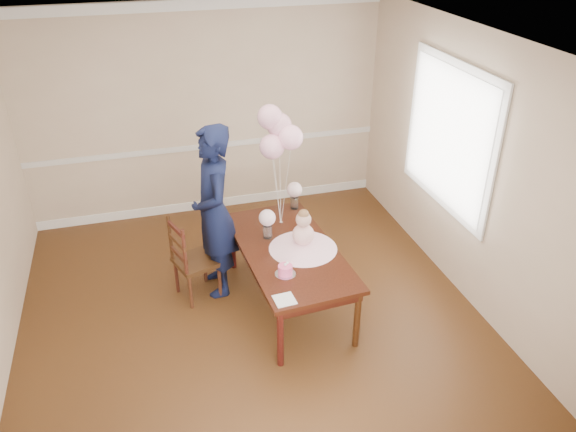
{
  "coord_description": "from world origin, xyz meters",
  "views": [
    {
      "loc": [
        -0.87,
        -4.27,
        3.69
      ],
      "look_at": [
        0.41,
        0.2,
        1.05
      ],
      "focal_mm": 35.0,
      "sensor_mm": 36.0,
      "label": 1
    }
  ],
  "objects_px": {
    "birthday_cake": "(285,270)",
    "dining_chair_seat": "(196,261)",
    "woman": "(214,212)",
    "dining_table_top": "(289,250)"
  },
  "relations": [
    {
      "from": "birthday_cake",
      "to": "woman",
      "type": "distance_m",
      "value": 1.04
    },
    {
      "from": "dining_table_top",
      "to": "woman",
      "type": "distance_m",
      "value": 0.85
    },
    {
      "from": "dining_table_top",
      "to": "birthday_cake",
      "type": "relative_size",
      "value": 13.33
    },
    {
      "from": "dining_table_top",
      "to": "dining_chair_seat",
      "type": "distance_m",
      "value": 0.99
    },
    {
      "from": "dining_table_top",
      "to": "woman",
      "type": "bearing_deg",
      "value": 140.05
    },
    {
      "from": "birthday_cake",
      "to": "dining_chair_seat",
      "type": "bearing_deg",
      "value": 131.89
    },
    {
      "from": "woman",
      "to": "birthday_cake",
      "type": "bearing_deg",
      "value": 28.28
    },
    {
      "from": "dining_table_top",
      "to": "birthday_cake",
      "type": "xyz_separation_m",
      "value": [
        -0.15,
        -0.41,
        0.07
      ]
    },
    {
      "from": "birthday_cake",
      "to": "woman",
      "type": "height_order",
      "value": "woman"
    },
    {
      "from": "birthday_cake",
      "to": "dining_chair_seat",
      "type": "distance_m",
      "value": 1.13
    }
  ]
}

